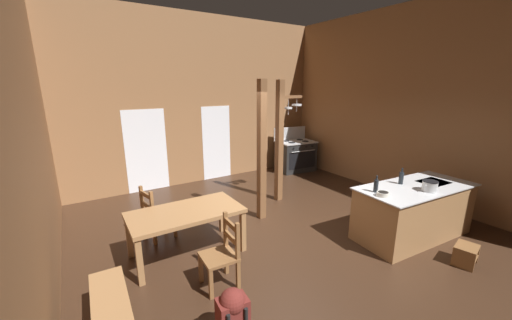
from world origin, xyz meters
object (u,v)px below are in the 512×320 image
dining_table (186,216)px  ladderback_chair_by_post (222,254)px  bottle_short_on_counter (376,186)px  stove_range (295,155)px  step_stool (466,253)px  kitchen_island (413,211)px  mixing_bowl_on_counter (383,194)px  ladderback_chair_near_window (156,214)px  bench_along_left_wall (112,319)px  bottle_tall_on_counter (401,178)px  backpack (233,313)px  stockpot_on_counter (430,186)px

dining_table → ladderback_chair_by_post: size_ratio=1.79×
bottle_short_on_counter → stove_range: bearing=66.5°
stove_range → step_stool: bearing=-101.6°
kitchen_island → mixing_bowl_on_counter: size_ratio=11.83×
ladderback_chair_near_window → bench_along_left_wall: (-0.95, -1.98, -0.15)m
ladderback_chair_near_window → bottle_tall_on_counter: bottle_tall_on_counter is taller
kitchen_island → dining_table: 3.90m
stove_range → mixing_bowl_on_counter: bearing=-113.3°
step_stool → kitchen_island: bearing=80.8°
stove_range → mixing_bowl_on_counter: size_ratio=7.00×
ladderback_chair_by_post → bench_along_left_wall: 1.40m
step_stool → bench_along_left_wall: 4.82m
backpack → bottle_short_on_counter: bottle_short_on_counter is taller
dining_table → ladderback_chair_by_post: ladderback_chair_by_post is taller
stove_range → bottle_tall_on_counter: size_ratio=4.58×
ladderback_chair_by_post → mixing_bowl_on_counter: 2.63m
bottle_short_on_counter → backpack: bearing=-171.5°
bench_along_left_wall → ladderback_chair_near_window: bearing=64.5°
backpack → mixing_bowl_on_counter: size_ratio=3.16×
mixing_bowl_on_counter → bottle_short_on_counter: bottle_short_on_counter is taller
step_stool → ladderback_chair_by_post: 3.63m
step_stool → dining_table: dining_table is taller
bottle_tall_on_counter → ladderback_chair_by_post: bearing=173.0°
step_stool → bench_along_left_wall: size_ratio=0.28×
stove_range → stockpot_on_counter: (-1.00, -4.55, 0.54)m
bottle_short_on_counter → bottle_tall_on_counter: bearing=1.2°
dining_table → backpack: 1.85m
mixing_bowl_on_counter → bench_along_left_wall: bearing=174.8°
stockpot_on_counter → bottle_short_on_counter: size_ratio=1.10×
stockpot_on_counter → bottle_tall_on_counter: size_ratio=1.07×
stove_range → step_stool: stove_range is taller
step_stool → mixing_bowl_on_counter: mixing_bowl_on_counter is taller
bench_along_left_wall → stockpot_on_counter: bearing=-7.6°
step_stool → mixing_bowl_on_counter: bearing=128.4°
kitchen_island → ladderback_chair_near_window: bearing=148.4°
bottle_tall_on_counter → bottle_short_on_counter: 0.72m
dining_table → mixing_bowl_on_counter: size_ratio=9.04×
step_stool → bottle_short_on_counter: 1.59m
ladderback_chair_near_window → backpack: size_ratio=1.59×
stove_range → bottle_short_on_counter: (-1.78, -4.10, 0.56)m
kitchen_island → stove_range: size_ratio=1.69×
bench_along_left_wall → step_stool: bearing=-15.8°
stockpot_on_counter → bottle_tall_on_counter: bottle_tall_on_counter is taller
kitchen_island → backpack: bearing=-176.5°
stove_range → backpack: (-4.64, -4.53, -0.17)m
dining_table → bottle_short_on_counter: (2.71, -1.39, 0.40)m
kitchen_island → bench_along_left_wall: (-4.79, 0.38, -0.16)m
kitchen_island → stove_range: stove_range is taller
dining_table → backpack: dining_table is taller
step_stool → dining_table: size_ratio=0.24×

